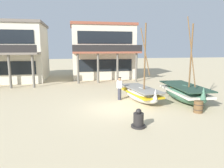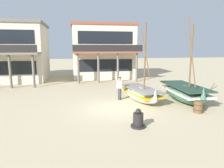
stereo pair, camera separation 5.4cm
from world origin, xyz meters
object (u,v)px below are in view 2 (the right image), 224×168
Objects in this scene: fisherman_by_hull at (120,89)px; wooden_barrel at (198,107)px; capstan_winch at (138,120)px; harbor_building_main at (103,51)px; fishing_boat_centre_large at (184,93)px; fishing_boat_near_left at (141,93)px; harbor_building_annex at (13,52)px.

wooden_barrel is at bearing -44.25° from fisherman_by_hull.
harbor_building_main reaches higher than capstan_winch.
wooden_barrel is at bearing -77.50° from harbor_building_main.
wooden_barrel is (3.90, -3.80, -0.48)m from fisherman_by_hull.
fisherman_by_hull is at bearing 164.42° from fishing_boat_centre_large.
fishing_boat_near_left is 1.56m from fisherman_by_hull.
fishing_boat_near_left is 0.69× the size of harbor_building_main.
fishing_boat_centre_large is at bearing -15.58° from fisherman_by_hull.
fishing_boat_centre_large reaches higher than fishing_boat_near_left.
harbor_building_annex is at bearing 133.99° from fishing_boat_near_left.
capstan_winch is (-4.72, -4.04, -0.28)m from fishing_boat_centre_large.
harbor_building_annex reaches higher than fishing_boat_near_left.
fisherman_by_hull is at bearing 135.75° from wooden_barrel.
wooden_barrel is at bearing -102.31° from fishing_boat_centre_large.
fisherman_by_hull is 12.16m from harbor_building_main.
fishing_boat_centre_large is 0.75× the size of harbor_building_main.
wooden_barrel is (4.16, 1.49, -0.01)m from capstan_winch.
fisherman_by_hull reaches higher than wooden_barrel.
fishing_boat_near_left is 12.84m from harbor_building_main.
harbor_building_main reaches higher than wooden_barrel.
harbor_building_main is at bearing 94.55° from fishing_boat_near_left.
fisherman_by_hull is (-1.41, 0.60, 0.29)m from fishing_boat_near_left.
harbor_building_main reaches higher than fisherman_by_hull.
fishing_boat_near_left is 3.11m from fishing_boat_centre_large.
harbor_building_main is (0.42, 11.90, 2.50)m from fisherman_by_hull.
fishing_boat_near_left is 4.06m from wooden_barrel.
harbor_building_annex is at bearing 139.16° from fishing_boat_centre_large.
capstan_winch is at bearing -109.65° from fishing_boat_near_left.
capstan_winch is 1.32× the size of wooden_barrel.
harbor_building_main is (0.68, 17.18, 2.98)m from capstan_winch.
fishing_boat_near_left is at bearing 70.35° from capstan_winch.
wooden_barrel is 20.91m from harbor_building_annex.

